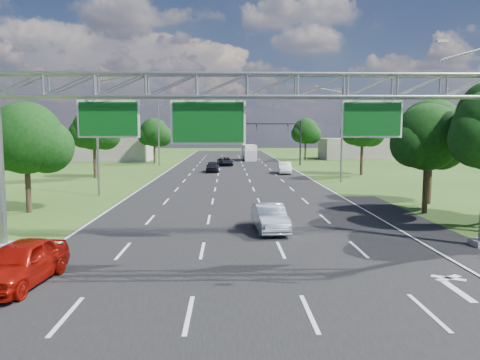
{
  "coord_description": "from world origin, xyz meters",
  "views": [
    {
      "loc": [
        -0.64,
        -9.44,
        5.46
      ],
      "look_at": [
        -0.01,
        13.69,
        3.03
      ],
      "focal_mm": 35.0,
      "sensor_mm": 36.0,
      "label": 1
    }
  ],
  "objects_px": {
    "traffic_signal": "(278,133)",
    "silver_sedan": "(270,218)",
    "red_coupe": "(20,263)",
    "sign_gantry": "(249,99)",
    "box_truck": "(249,153)"
  },
  "relations": [
    {
      "from": "traffic_signal",
      "to": "silver_sedan",
      "type": "xyz_separation_m",
      "value": [
        -5.81,
        -49.26,
        -4.43
      ]
    },
    {
      "from": "red_coupe",
      "to": "silver_sedan",
      "type": "distance_m",
      "value": 13.08
    },
    {
      "from": "sign_gantry",
      "to": "silver_sedan",
      "type": "xyz_separation_m",
      "value": [
        1.34,
        3.74,
        -6.16
      ]
    },
    {
      "from": "red_coupe",
      "to": "box_truck",
      "type": "bearing_deg",
      "value": 86.76
    },
    {
      "from": "sign_gantry",
      "to": "red_coupe",
      "type": "xyz_separation_m",
      "value": [
        -8.33,
        -5.06,
        -6.09
      ]
    },
    {
      "from": "traffic_signal",
      "to": "red_coupe",
      "type": "bearing_deg",
      "value": -104.93
    },
    {
      "from": "sign_gantry",
      "to": "box_truck",
      "type": "bearing_deg",
      "value": 87.31
    },
    {
      "from": "sign_gantry",
      "to": "silver_sedan",
      "type": "distance_m",
      "value": 7.33
    },
    {
      "from": "traffic_signal",
      "to": "box_truck",
      "type": "distance_m",
      "value": 13.96
    },
    {
      "from": "traffic_signal",
      "to": "box_truck",
      "type": "bearing_deg",
      "value": 107.59
    },
    {
      "from": "box_truck",
      "to": "silver_sedan",
      "type": "bearing_deg",
      "value": -97.66
    },
    {
      "from": "red_coupe",
      "to": "box_truck",
      "type": "relative_size",
      "value": 0.61
    },
    {
      "from": "sign_gantry",
      "to": "box_truck",
      "type": "relative_size",
      "value": 3.04
    },
    {
      "from": "red_coupe",
      "to": "box_truck",
      "type": "distance_m",
      "value": 71.79
    },
    {
      "from": "silver_sedan",
      "to": "box_truck",
      "type": "relative_size",
      "value": 0.58
    }
  ]
}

